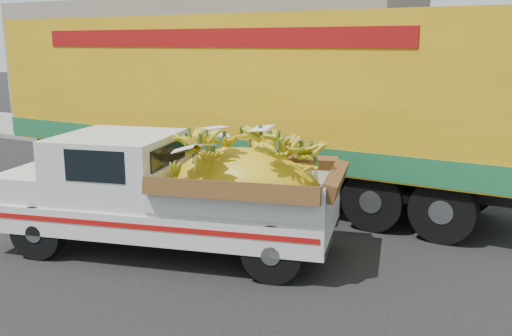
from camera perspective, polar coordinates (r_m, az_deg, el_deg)
The scene contains 6 objects.
ground at distance 9.43m, azimuth -15.67°, elevation -8.30°, with size 100.00×100.00×0.00m, color black.
curb at distance 14.83m, azimuth 3.01°, elevation 0.01°, with size 60.00×0.25×0.15m, color gray.
sidewalk at distance 16.71m, azimuth 6.17°, elevation 1.35°, with size 60.00×4.00×0.14m, color gray.
building_left at distance 25.45m, azimuth -5.41°, elevation 10.68°, with size 18.00×6.00×5.00m, color gray.
pickup_truck at distance 8.93m, azimuth -6.50°, elevation -2.39°, with size 5.57×3.18×1.84m.
semi_trailer at distance 12.37m, azimuth -1.87°, elevation 7.14°, with size 12.03×2.91×3.80m.
Camera 1 is at (6.31, -6.21, 3.27)m, focal length 40.00 mm.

